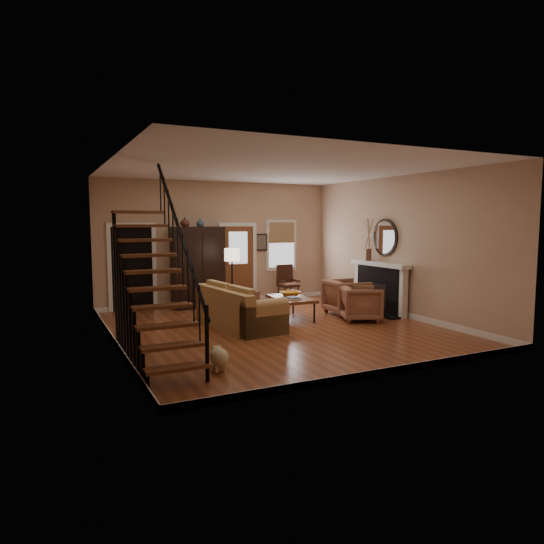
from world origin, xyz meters
name	(u,v)px	position (x,y,z in m)	size (l,w,h in m)	color
room	(227,253)	(-0.41, 1.76, 1.51)	(7.00, 7.33, 3.30)	brown
staircase	(155,262)	(-2.78, -1.30, 1.60)	(0.94, 2.80, 3.20)	brown
fireplace	(381,283)	(3.13, 0.50, 0.74)	(0.33, 1.95, 2.30)	black
armoire	(198,267)	(-0.70, 3.15, 1.05)	(1.30, 0.60, 2.10)	black
vase_a	(185,222)	(-1.05, 3.05, 2.22)	(0.24, 0.24, 0.25)	#4C2619
vase_b	(200,223)	(-0.65, 3.05, 2.21)	(0.20, 0.20, 0.21)	#334C60
sofa	(240,308)	(-0.65, 0.42, 0.42)	(0.98, 2.28, 0.85)	tan
coffee_table	(291,308)	(0.75, 0.74, 0.25)	(0.77, 1.32, 0.51)	brown
bowl	(290,294)	(0.80, 0.89, 0.56)	(0.45, 0.45, 0.11)	orange
books	(293,298)	(0.63, 0.44, 0.54)	(0.24, 0.33, 0.06)	beige
armchair_left	(361,304)	(2.08, -0.11, 0.39)	(0.83, 0.86, 0.78)	brown
armchair_right	(346,297)	(2.25, 0.69, 0.42)	(0.90, 0.92, 0.84)	brown
floor_lamp	(232,281)	(-0.21, 1.96, 0.79)	(0.36, 0.36, 1.59)	black
side_chair	(288,283)	(1.85, 2.95, 0.51)	(0.54, 0.54, 1.02)	#371B11
dog	(219,359)	(-2.04, -2.18, 0.17)	(0.28, 0.48, 0.35)	beige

